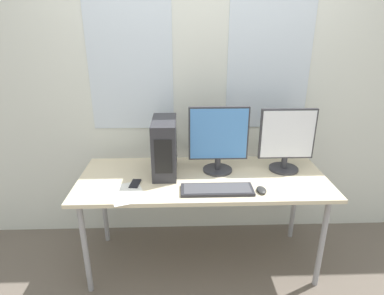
{
  "coord_description": "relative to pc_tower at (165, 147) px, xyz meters",
  "views": [
    {
      "loc": [
        -0.15,
        -1.76,
        1.82
      ],
      "look_at": [
        -0.08,
        0.37,
        1.0
      ],
      "focal_mm": 30.0,
      "sensor_mm": 36.0,
      "label": 1
    }
  ],
  "objects": [
    {
      "name": "ground_plane",
      "position": [
        0.28,
        -0.46,
        -0.97
      ],
      "size": [
        14.0,
        14.0,
        0.0
      ],
      "primitive_type": "plane",
      "color": "#665B51"
    },
    {
      "name": "wall_back",
      "position": [
        0.28,
        0.41,
        0.38
      ],
      "size": [
        8.0,
        0.07,
        2.7
      ],
      "color": "silver",
      "rests_on": "ground_plane"
    },
    {
      "name": "desk",
      "position": [
        0.28,
        -0.09,
        -0.26
      ],
      "size": [
        1.82,
        0.74,
        0.76
      ],
      "color": "beige",
      "rests_on": "ground_plane"
    },
    {
      "name": "pc_tower",
      "position": [
        0.0,
        0.0,
        0.0
      ],
      "size": [
        0.17,
        0.39,
        0.41
      ],
      "color": "#2D2D33",
      "rests_on": "desk"
    },
    {
      "name": "monitor_main",
      "position": [
        0.4,
        0.01,
        0.05
      ],
      "size": [
        0.44,
        0.22,
        0.5
      ],
      "color": "#333338",
      "rests_on": "desk"
    },
    {
      "name": "monitor_right_near",
      "position": [
        0.91,
        0.02,
        0.04
      ],
      "size": [
        0.42,
        0.22,
        0.49
      ],
      "color": "#333338",
      "rests_on": "desk"
    },
    {
      "name": "keyboard",
      "position": [
        0.36,
        -0.31,
        -0.2
      ],
      "size": [
        0.49,
        0.17,
        0.02
      ],
      "color": "#28282D",
      "rests_on": "desk"
    },
    {
      "name": "mouse",
      "position": [
        0.66,
        -0.33,
        -0.19
      ],
      "size": [
        0.06,
        0.1,
        0.03
      ],
      "color": "#2D2D2D",
      "rests_on": "desk"
    },
    {
      "name": "cell_phone",
      "position": [
        -0.21,
        -0.19,
        -0.2
      ],
      "size": [
        0.08,
        0.13,
        0.01
      ],
      "rotation": [
        0.0,
        0.0,
        -0.11
      ],
      "color": "black",
      "rests_on": "desk"
    },
    {
      "name": "paper_sheet_left",
      "position": [
        -0.24,
        -0.32,
        -0.21
      ],
      "size": [
        0.29,
        0.35,
        0.0
      ],
      "rotation": [
        0.0,
        0.0,
        0.33
      ],
      "color": "white",
      "rests_on": "desk"
    }
  ]
}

